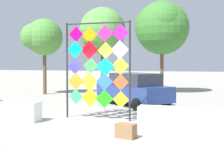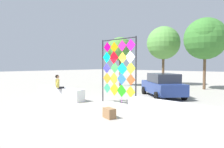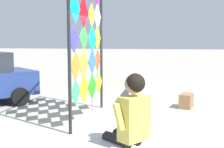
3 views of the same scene
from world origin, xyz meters
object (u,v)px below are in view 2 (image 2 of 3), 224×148
object	(u,v)px
tree_broadleaf	(119,49)
seated_vendor	(59,85)
cardboard_box_large	(109,113)
kite_display_rack	(118,67)
tree_palm_like	(163,42)
parked_car	(162,85)
tree_far_right	(204,38)

from	to	relation	value
tree_broadleaf	seated_vendor	bearing A→B (deg)	-72.92
cardboard_box_large	kite_display_rack	bearing A→B (deg)	123.49
kite_display_rack	tree_palm_like	world-z (taller)	tree_palm_like
seated_vendor	parked_car	size ratio (longest dim) A/B	0.37
kite_display_rack	tree_palm_like	distance (m)	11.99
seated_vendor	tree_broadleaf	bearing A→B (deg)	107.08
kite_display_rack	seated_vendor	bearing A→B (deg)	-158.24
parked_car	tree_broadleaf	xyz separation A→B (m)	(-6.86, 3.46, 2.96)
seated_vendor	cardboard_box_large	bearing A→B (deg)	-11.45
kite_display_rack	tree_far_right	distance (m)	10.58
tree_far_right	cardboard_box_large	bearing A→B (deg)	-87.98
kite_display_rack	seated_vendor	xyz separation A→B (m)	(-3.57, -1.42, -1.11)
tree_palm_like	tree_broadleaf	xyz separation A→B (m)	(-2.97, -3.85, -0.78)
tree_palm_like	tree_far_right	bearing A→B (deg)	-13.01
tree_far_right	seated_vendor	bearing A→B (deg)	-112.24
seated_vendor	tree_far_right	size ratio (longest dim) A/B	0.25
tree_far_right	tree_palm_like	xyz separation A→B (m)	(-4.50, 1.04, 0.02)
tree_palm_like	cardboard_box_large	bearing A→B (deg)	-70.19
parked_car	tree_far_right	xyz separation A→B (m)	(0.61, 6.27, 3.72)
seated_vendor	tree_broadleaf	distance (m)	9.66
seated_vendor	tree_far_right	world-z (taller)	tree_far_right
tree_palm_like	tree_broadleaf	distance (m)	4.93
seated_vendor	cardboard_box_large	size ratio (longest dim) A/B	2.80
parked_car	tree_broadleaf	world-z (taller)	tree_broadleaf
cardboard_box_large	tree_far_right	world-z (taller)	tree_far_right
parked_car	tree_far_right	world-z (taller)	tree_far_right
tree_palm_like	parked_car	bearing A→B (deg)	-61.97
tree_palm_like	tree_broadleaf	size ratio (longest dim) A/B	1.25
cardboard_box_large	tree_far_right	size ratio (longest dim) A/B	0.09
kite_display_rack	tree_broadleaf	size ratio (longest dim) A/B	0.73
cardboard_box_large	tree_broadleaf	xyz separation A→B (m)	(-7.92, 9.88, 3.56)
tree_far_right	tree_palm_like	distance (m)	4.62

